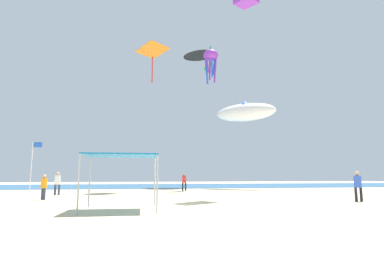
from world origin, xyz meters
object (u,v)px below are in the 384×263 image
person_leftmost (58,181)px  kite_diamond_orange (153,52)px  banner_flag (33,164)px  person_near_tent (44,185)px  kite_inflatable_white (245,112)px  canopy_tent (122,158)px  person_rightmost (184,180)px  kite_delta_black (200,53)px  kite_octopus_purple (211,57)px  person_central (358,184)px

person_leftmost → kite_diamond_orange: (7.26, 4.65, 13.01)m
person_leftmost → banner_flag: bearing=-84.8°
person_leftmost → kite_diamond_orange: bearing=49.8°
person_near_tent → kite_inflatable_white: (17.95, 13.20, 7.97)m
canopy_tent → banner_flag: banner_flag is taller
person_rightmost → kite_diamond_orange: bearing=-12.8°
person_near_tent → person_rightmost: size_ratio=0.92×
person_rightmost → person_leftmost: bearing=11.2°
kite_delta_black → kite_octopus_purple: kite_delta_black is taller
kite_octopus_purple → banner_flag: bearing=4.3°
kite_diamond_orange → person_leftmost: bearing=172.9°
kite_delta_black → kite_diamond_orange: bearing=123.6°
person_central → kite_octopus_purple: size_ratio=0.45×
canopy_tent → kite_inflatable_white: bearing=57.0°
kite_inflatable_white → kite_delta_black: kite_delta_black is taller
canopy_tent → kite_octopus_purple: 23.51m
kite_delta_black → person_leftmost: bearing=114.3°
kite_diamond_orange → kite_octopus_purple: size_ratio=0.96×
person_rightmost → kite_delta_black: kite_delta_black is taller
person_leftmost → canopy_tent: bearing=-46.7°
person_central → banner_flag: banner_flag is taller
person_rightmost → banner_flag: bearing=23.3°
kite_inflatable_white → kite_diamond_orange: bearing=54.2°
person_rightmost → kite_diamond_orange: size_ratio=0.46×
person_central → person_rightmost: 16.00m
canopy_tent → person_near_tent: canopy_tent is taller
person_rightmost → person_central: bearing=109.6°
person_near_tent → kite_delta_black: bearing=-76.8°
person_near_tent → kite_octopus_purple: kite_octopus_purple is taller
canopy_tent → kite_inflatable_white: size_ratio=0.43×
kite_diamond_orange → kite_delta_black: size_ratio=0.62×
person_near_tent → person_central: size_ratio=0.90×
canopy_tent → kite_octopus_purple: bearing=65.4°
person_central → kite_inflatable_white: 19.10m
banner_flag → person_rightmost: bearing=35.7°
banner_flag → kite_inflatable_white: kite_inflatable_white is taller
banner_flag → canopy_tent: bearing=-51.1°
person_central → person_rightmost: size_ratio=1.03×
canopy_tent → person_near_tent: size_ratio=2.00×
canopy_tent → person_central: bearing=10.0°
kite_diamond_orange → kite_octopus_purple: bearing=-21.7°
person_leftmost → kite_octopus_purple: size_ratio=0.45×
person_near_tent → banner_flag: (-1.16, 1.24, 1.32)m
person_leftmost → banner_flag: banner_flag is taller
person_central → banner_flag: size_ratio=0.47×
person_near_tent → kite_delta_black: 28.97m
kite_delta_black → kite_octopus_purple: bearing=158.1°
person_near_tent → kite_inflatable_white: bearing=-94.7°
person_leftmost → kite_octopus_purple: kite_octopus_purple is taller
banner_flag → kite_diamond_orange: size_ratio=0.99×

